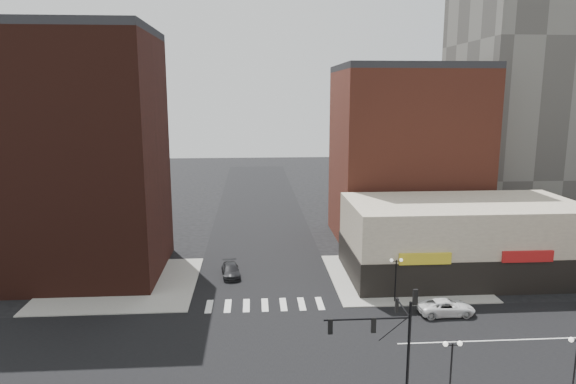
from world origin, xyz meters
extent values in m
plane|color=black|center=(0.00, 0.00, 0.00)|extent=(240.00, 240.00, 0.00)
cube|color=black|center=(0.00, 0.00, 0.01)|extent=(200.00, 14.00, 0.02)
cube|color=black|center=(0.00, 0.00, 0.01)|extent=(14.00, 200.00, 0.02)
cube|color=gray|center=(-14.50, 14.50, 0.06)|extent=(15.00, 15.00, 0.12)
cube|color=gray|center=(14.50, 14.50, 0.06)|extent=(15.00, 15.00, 0.12)
cube|color=#361811|center=(-19.00, 18.50, 12.50)|extent=(16.00, 15.00, 25.00)
cube|color=#361811|center=(-32.00, 34.00, 6.00)|extent=(20.00, 18.00, 12.00)
cube|color=brown|center=(19.00, 29.50, 11.00)|extent=(18.00, 15.00, 22.00)
cube|color=beige|center=(21.00, 15.00, 4.00)|extent=(24.00, 12.00, 8.00)
cube|color=black|center=(21.00, 15.00, 1.70)|extent=(24.20, 12.20, 3.40)
cylinder|color=black|center=(8.20, -8.20, 3.50)|extent=(0.18, 0.18, 7.00)
cylinder|color=black|center=(5.60, -8.20, 6.00)|extent=(5.20, 0.11, 0.11)
cylinder|color=black|center=(7.20, -8.20, 5.30)|extent=(1.72, 0.06, 1.46)
cylinder|color=black|center=(8.20, -6.70, 6.00)|extent=(0.11, 3.00, 0.11)
cube|color=black|center=(3.40, -8.20, 5.60)|extent=(0.28, 0.18, 0.95)
sphere|color=red|center=(3.40, -8.20, 5.90)|extent=(0.16, 0.16, 0.16)
cube|color=black|center=(6.00, -8.20, 5.60)|extent=(0.28, 0.18, 0.95)
sphere|color=red|center=(6.00, -8.20, 5.90)|extent=(0.16, 0.16, 0.16)
cube|color=black|center=(8.20, -5.40, 5.60)|extent=(0.18, 0.28, 0.95)
sphere|color=red|center=(8.20, -5.40, 5.90)|extent=(0.16, 0.16, 0.16)
cube|color=black|center=(8.45, -8.20, 7.30)|extent=(0.28, 0.18, 0.95)
sphere|color=red|center=(8.45, -8.20, 7.60)|extent=(0.16, 0.16, 0.16)
cylinder|color=black|center=(11.00, -8.00, 2.12)|extent=(0.11, 0.11, 4.00)
cylinder|color=black|center=(11.00, -8.00, 4.02)|extent=(0.90, 0.06, 0.06)
sphere|color=white|center=(10.55, -8.00, 4.12)|extent=(0.32, 0.32, 0.32)
sphere|color=white|center=(11.45, -8.00, 4.12)|extent=(0.32, 0.32, 0.32)
cylinder|color=black|center=(19.00, -8.00, 2.12)|extent=(0.11, 0.11, 4.00)
sphere|color=white|center=(18.55, -8.00, 4.12)|extent=(0.32, 0.32, 0.32)
cylinder|color=black|center=(12.00, 8.00, 2.12)|extent=(0.11, 0.11, 4.00)
cylinder|color=black|center=(12.00, 8.00, 4.02)|extent=(0.90, 0.06, 0.06)
sphere|color=white|center=(11.55, 8.00, 4.12)|extent=(0.32, 0.32, 0.32)
sphere|color=white|center=(12.45, 8.00, 4.12)|extent=(0.32, 0.32, 0.32)
imported|color=white|center=(15.77, 5.05, 0.69)|extent=(5.00, 2.38, 1.38)
imported|color=black|center=(-3.53, 16.09, 0.65)|extent=(2.33, 4.65, 1.29)
camera|label=1|loc=(-1.06, -36.23, 19.11)|focal=32.00mm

